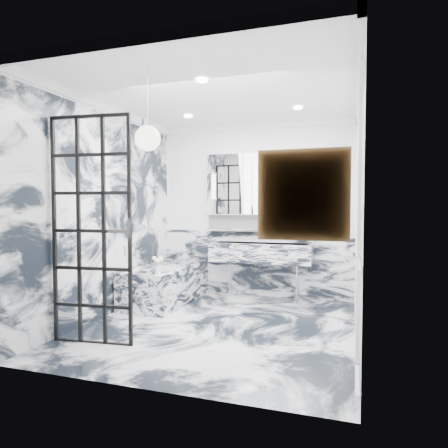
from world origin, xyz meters
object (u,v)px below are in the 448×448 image
(crittall_door, at_px, (91,231))
(mirror_cabinet, at_px, (263,184))
(bathtub, at_px, (166,284))
(trough_sink, at_px, (261,253))

(crittall_door, distance_m, mirror_cabinet, 3.07)
(crittall_door, distance_m, bathtub, 2.11)
(mirror_cabinet, xyz_separation_m, bathtub, (-1.32, -0.83, -1.54))
(crittall_door, xyz_separation_m, bathtub, (-0.07, 1.90, -0.92))
(trough_sink, relative_size, bathtub, 0.97)
(trough_sink, bearing_deg, bathtub, -153.52)
(bathtub, bearing_deg, crittall_door, -87.81)
(trough_sink, height_order, mirror_cabinet, mirror_cabinet)
(crittall_door, relative_size, trough_sink, 1.50)
(mirror_cabinet, height_order, bathtub, mirror_cabinet)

